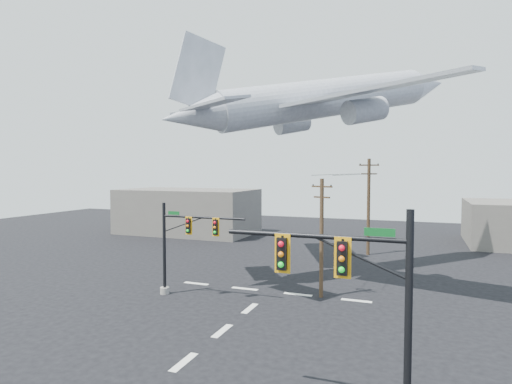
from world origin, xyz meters
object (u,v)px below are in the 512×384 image
at_px(signal_mast_near, 365,309).
at_px(utility_pole_b, 369,205).
at_px(signal_mast_far, 181,246).
at_px(airliner, 326,99).
at_px(utility_pole_a, 322,236).

distance_m(signal_mast_near, utility_pole_b, 30.08).
bearing_deg(signal_mast_far, airliner, 50.65).
bearing_deg(utility_pole_b, signal_mast_near, -94.90).
bearing_deg(utility_pole_b, airliner, -115.23).
relative_size(signal_mast_near, utility_pole_b, 0.75).
height_order(signal_mast_near, utility_pole_a, utility_pole_a).
bearing_deg(utility_pole_a, signal_mast_near, -49.84).
height_order(utility_pole_b, airliner, airliner).
height_order(utility_pole_a, utility_pole_b, utility_pole_b).
relative_size(signal_mast_far, airliner, 0.27).
distance_m(signal_mast_near, airliner, 23.47).
xyz_separation_m(signal_mast_far, utility_pole_a, (9.05, 3.16, 0.78)).
bearing_deg(signal_mast_near, airliner, 105.53).
relative_size(signal_mast_far, utility_pole_b, 0.65).
xyz_separation_m(utility_pole_a, airliner, (-1.14, 6.49, 10.19)).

